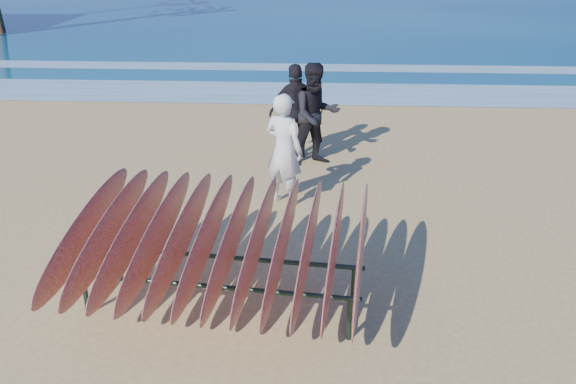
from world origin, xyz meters
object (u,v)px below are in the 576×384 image
(person_dark_a, at_px, (316,115))
(person_dark_b, at_px, (296,112))
(surfboard_rack, at_px, (219,241))
(person_white, at_px, (284,150))

(person_dark_a, height_order, person_dark_b, person_dark_a)
(surfboard_rack, bearing_deg, person_dark_b, 89.43)
(surfboard_rack, bearing_deg, person_white, 86.41)
(person_dark_b, bearing_deg, surfboard_rack, 64.29)
(person_white, distance_m, person_dark_b, 2.23)
(surfboard_rack, xyz_separation_m, person_dark_a, (1.00, 4.93, 0.07))
(surfboard_rack, relative_size, person_white, 1.91)
(surfboard_rack, height_order, person_white, person_white)
(surfboard_rack, height_order, person_dark_a, person_dark_a)
(person_white, xyz_separation_m, person_dark_a, (0.47, 1.86, 0.05))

